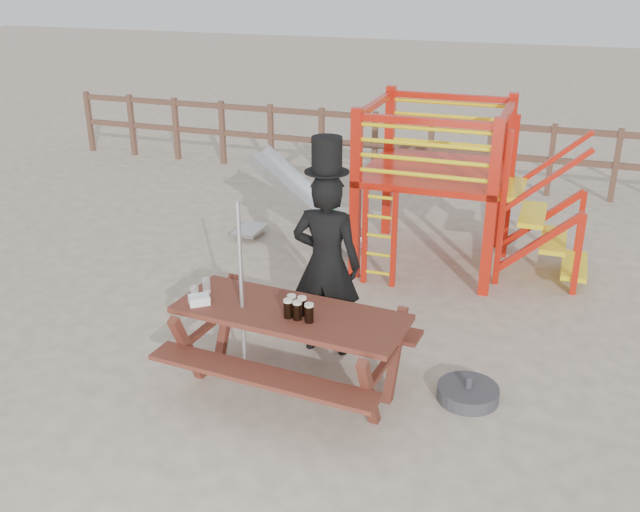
{
  "coord_description": "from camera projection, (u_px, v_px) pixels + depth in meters",
  "views": [
    {
      "loc": [
        1.7,
        -5.02,
        3.69
      ],
      "look_at": [
        -0.35,
        0.8,
        1.09
      ],
      "focal_mm": 40.0,
      "sensor_mm": 36.0,
      "label": 1
    }
  ],
  "objects": [
    {
      "name": "stout_pints",
      "position": [
        298.0,
        308.0,
        6.15
      ],
      "size": [
        0.28,
        0.19,
        0.17
      ],
      "color": "black",
      "rests_on": "picnic_table"
    },
    {
      "name": "metal_pole",
      "position": [
        242.0,
        297.0,
        6.33
      ],
      "size": [
        0.04,
        0.04,
        1.8
      ],
      "primitive_type": "cylinder",
      "color": "#B2B2B7",
      "rests_on": "ground"
    },
    {
      "name": "man_with_hat",
      "position": [
        326.0,
        260.0,
        6.9
      ],
      "size": [
        0.7,
        0.48,
        2.19
      ],
      "rotation": [
        0.0,
        0.0,
        3.19
      ],
      "color": "black",
      "rests_on": "ground"
    },
    {
      "name": "back_fence",
      "position": [
        460.0,
        145.0,
        12.12
      ],
      "size": [
        15.09,
        0.09,
        1.2
      ],
      "color": "brown",
      "rests_on": "ground"
    },
    {
      "name": "paper_bag",
      "position": [
        199.0,
        300.0,
        6.41
      ],
      "size": [
        0.23,
        0.22,
        0.08
      ],
      "primitive_type": "cube",
      "rotation": [
        0.0,
        0.0,
        0.67
      ],
      "color": "white",
      "rests_on": "picnic_table"
    },
    {
      "name": "parasol_base",
      "position": [
        468.0,
        393.0,
        6.41
      ],
      "size": [
        0.56,
        0.56,
        0.23
      ],
      "color": "#36363B",
      "rests_on": "ground"
    },
    {
      "name": "ground",
      "position": [
        327.0,
        407.0,
        6.32
      ],
      "size": [
        60.0,
        60.0,
        0.0
      ],
      "primitive_type": "plane",
      "color": "beige",
      "rests_on": "ground"
    },
    {
      "name": "empty_glasses",
      "position": [
        201.0,
        291.0,
        6.52
      ],
      "size": [
        0.09,
        0.27,
        0.15
      ],
      "color": "silver",
      "rests_on": "picnic_table"
    },
    {
      "name": "playground_fort",
      "position": [
        428.0,
        182.0,
        8.98
      ],
      "size": [
        4.71,
        1.84,
        2.1
      ],
      "color": "red",
      "rests_on": "ground"
    },
    {
      "name": "picnic_table",
      "position": [
        291.0,
        340.0,
        6.4
      ],
      "size": [
        2.17,
        1.59,
        0.8
      ],
      "rotation": [
        0.0,
        0.0,
        -0.08
      ],
      "color": "maroon",
      "rests_on": "ground"
    }
  ]
}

